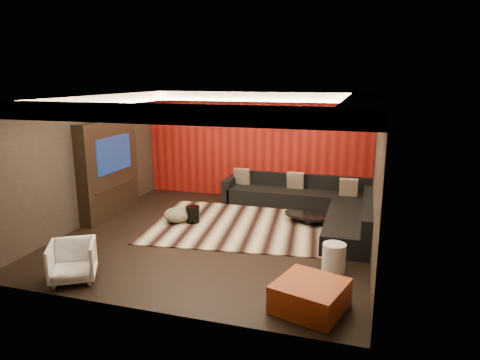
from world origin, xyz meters
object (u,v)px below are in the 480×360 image
(coffee_table, at_px, (310,218))
(orange_ottoman, at_px, (310,296))
(drum_stool, at_px, (193,214))
(white_side_table, at_px, (334,258))
(sectional_sofa, at_px, (315,205))
(armchair, at_px, (72,261))

(coffee_table, bearing_deg, orange_ottoman, -82.30)
(drum_stool, bearing_deg, white_side_table, -26.26)
(sectional_sofa, bearing_deg, coffee_table, -93.40)
(white_side_table, bearing_deg, coffee_table, 106.96)
(coffee_table, height_order, sectional_sofa, sectional_sofa)
(orange_ottoman, xyz_separation_m, sectional_sofa, (-0.45, 4.17, 0.06))
(sectional_sofa, bearing_deg, armchair, -126.84)
(orange_ottoman, bearing_deg, drum_stool, 135.92)
(coffee_table, xyz_separation_m, armchair, (-3.24, -3.80, 0.20))
(orange_ottoman, xyz_separation_m, armchair, (-3.72, -0.20, 0.12))
(drum_stool, distance_m, armchair, 3.17)
(white_side_table, xyz_separation_m, armchair, (-3.94, -1.50, 0.08))
(coffee_table, relative_size, white_side_table, 2.40)
(drum_stool, distance_m, sectional_sofa, 2.83)
(coffee_table, height_order, orange_ottoman, orange_ottoman)
(white_side_table, distance_m, orange_ottoman, 1.32)
(coffee_table, relative_size, orange_ottoman, 1.30)
(coffee_table, xyz_separation_m, white_side_table, (0.70, -2.30, 0.12))
(white_side_table, distance_m, armchair, 4.22)
(armchair, bearing_deg, coffee_table, 19.38)
(drum_stool, bearing_deg, orange_ottoman, -44.08)
(white_side_table, relative_size, orange_ottoman, 0.54)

